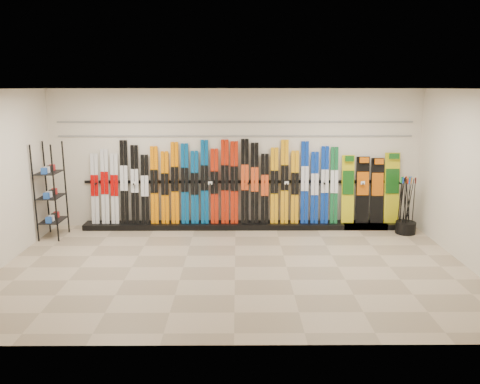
{
  "coord_description": "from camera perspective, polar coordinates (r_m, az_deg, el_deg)",
  "views": [
    {
      "loc": [
        0.04,
        -7.57,
        3.03
      ],
      "look_at": [
        0.09,
        1.0,
        1.1
      ],
      "focal_mm": 35.0,
      "sensor_mm": 36.0,
      "label": 1
    }
  ],
  "objects": [
    {
      "name": "back_wall",
      "position": [
        10.18,
        -0.57,
        4.05
      ],
      "size": [
        8.0,
        0.0,
        8.0
      ],
      "primitive_type": "plane",
      "rotation": [
        1.57,
        0.0,
        0.0
      ],
      "color": "beige",
      "rests_on": "floor"
    },
    {
      "name": "ski_poles",
      "position": [
        10.41,
        19.51,
        -1.49
      ],
      "size": [
        0.33,
        0.34,
        1.18
      ],
      "color": "black",
      "rests_on": "pole_bin"
    },
    {
      "name": "slatwall_rail_0",
      "position": [
        10.1,
        -0.58,
        6.84
      ],
      "size": [
        7.6,
        0.02,
        0.03
      ],
      "primitive_type": "cube",
      "color": "gray",
      "rests_on": "back_wall"
    },
    {
      "name": "accessory_rack",
      "position": [
        10.22,
        -22.11,
        0.15
      ],
      "size": [
        0.4,
        0.6,
        1.95
      ],
      "primitive_type": "cube",
      "color": "black",
      "rests_on": "floor"
    },
    {
      "name": "snowboards",
      "position": [
        10.56,
        15.68,
        0.31
      ],
      "size": [
        1.26,
        0.24,
        1.52
      ],
      "color": "gold",
      "rests_on": "ski_rack_base"
    },
    {
      "name": "ceiling",
      "position": [
        7.57,
        -0.67,
        12.47
      ],
      "size": [
        8.0,
        8.0,
        0.0
      ],
      "primitive_type": "plane",
      "rotation": [
        3.14,
        0.0,
        0.0
      ],
      "color": "silver",
      "rests_on": "back_wall"
    },
    {
      "name": "floor",
      "position": [
        8.15,
        -0.62,
        -9.13
      ],
      "size": [
        8.0,
        8.0,
        0.0
      ],
      "primitive_type": "plane",
      "color": "gray",
      "rests_on": "ground"
    },
    {
      "name": "skis",
      "position": [
        10.13,
        -2.99,
        0.86
      ],
      "size": [
        5.36,
        0.25,
        1.82
      ],
      "color": "silver",
      "rests_on": "ski_rack_base"
    },
    {
      "name": "pole_bin",
      "position": [
        10.51,
        19.52,
        -4.11
      ],
      "size": [
        0.42,
        0.42,
        0.25
      ],
      "primitive_type": "cylinder",
      "color": "black",
      "rests_on": "floor"
    },
    {
      "name": "right_wall",
      "position": [
        8.67,
        26.82,
        1.16
      ],
      "size": [
        0.0,
        5.0,
        5.0
      ],
      "primitive_type": "plane",
      "rotation": [
        1.57,
        0.0,
        -1.57
      ],
      "color": "beige",
      "rests_on": "floor"
    },
    {
      "name": "ski_rack_base",
      "position": [
        10.29,
        0.7,
        -4.09
      ],
      "size": [
        8.0,
        0.4,
        0.12
      ],
      "primitive_type": "cube",
      "color": "black",
      "rests_on": "floor"
    },
    {
      "name": "slatwall_rail_1",
      "position": [
        10.07,
        -0.58,
        8.54
      ],
      "size": [
        7.6,
        0.02,
        0.03
      ],
      "primitive_type": "cube",
      "color": "gray",
      "rests_on": "back_wall"
    }
  ]
}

